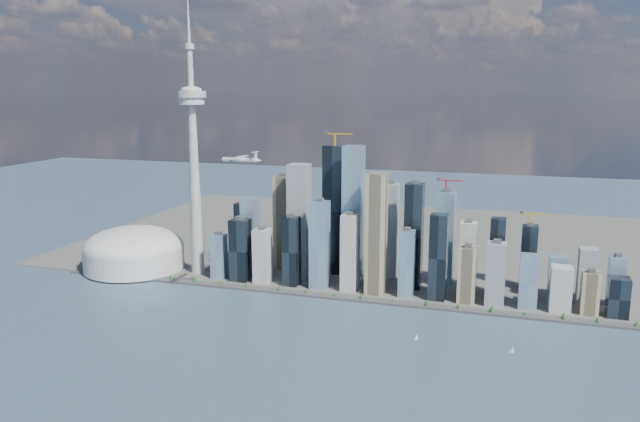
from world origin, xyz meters
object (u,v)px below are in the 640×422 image
(needle_tower, at_px, (194,157))
(dome_stadium, at_px, (134,251))
(airplane, at_px, (240,159))
(sailboat_west, at_px, (416,338))
(sailboat_east, at_px, (512,350))

(needle_tower, bearing_deg, dome_stadium, -175.91)
(airplane, bearing_deg, sailboat_west, -6.39)
(needle_tower, relative_size, dome_stadium, 2.75)
(dome_stadium, distance_m, airplane, 416.49)
(sailboat_west, height_order, sailboat_east, sailboat_east)
(needle_tower, bearing_deg, sailboat_east, -19.17)
(needle_tower, xyz_separation_m, airplane, (176.70, -172.29, 20.00))
(airplane, bearing_deg, sailboat_east, -5.25)
(dome_stadium, xyz_separation_m, airplane, (316.70, -162.29, 216.40))
(needle_tower, relative_size, sailboat_east, 52.07)
(sailboat_east, bearing_deg, airplane, -179.33)
(needle_tower, xyz_separation_m, sailboat_east, (604.69, -210.17, -232.45))
(airplane, xyz_separation_m, sailboat_west, (291.62, -31.70, -252.90))
(dome_stadium, bearing_deg, sailboat_east, -15.05)
(needle_tower, bearing_deg, sailboat_west, -23.54)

